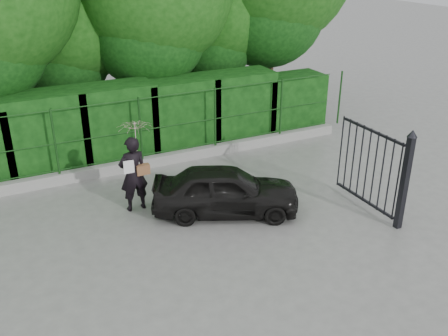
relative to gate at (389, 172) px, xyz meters
name	(u,v)px	position (x,y,z in m)	size (l,w,h in m)	color
ground	(191,251)	(-4.60, 0.72, -1.19)	(80.00, 80.00, 0.00)	gray
kerb	(129,166)	(-4.60, 5.22, -1.04)	(14.00, 0.25, 0.30)	#9E9E99
fence	(134,130)	(-4.38, 5.22, 0.01)	(14.13, 0.06, 1.80)	#153F14
hedge	(116,125)	(-4.64, 6.22, -0.12)	(14.20, 1.20, 2.27)	black
gate	(389,172)	(0.00, 0.00, 0.00)	(0.22, 2.33, 2.36)	black
woman	(135,156)	(-5.02, 3.02, 0.19)	(0.93, 0.88, 2.21)	black
car	(226,190)	(-3.21, 1.87, -0.60)	(1.39, 3.45, 1.18)	black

